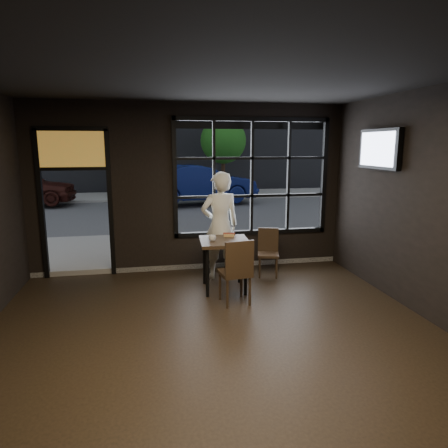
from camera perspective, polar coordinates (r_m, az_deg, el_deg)
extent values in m
cube|color=black|center=(4.81, 0.19, -19.09)|extent=(6.00, 7.00, 0.02)
cube|color=black|center=(4.23, 0.23, 22.02)|extent=(6.00, 7.00, 0.02)
cube|color=black|center=(7.86, 4.00, 6.69)|extent=(3.06, 0.12, 2.28)
cube|color=orange|center=(7.69, -20.87, 10.00)|extent=(1.20, 0.06, 0.70)
cube|color=#545456|center=(28.19, -9.11, 6.13)|extent=(60.00, 41.00, 0.04)
cube|color=#5B5956|center=(27.56, -9.56, 21.71)|extent=(28.00, 12.00, 15.00)
cube|color=black|center=(6.77, 0.04, -5.82)|extent=(0.85, 0.85, 0.87)
cube|color=black|center=(6.18, 1.54, -6.69)|extent=(0.50, 0.50, 1.03)
cube|color=black|center=(7.49, 6.33, -4.14)|extent=(0.47, 0.47, 0.89)
imported|color=silver|center=(7.25, -0.59, -0.22)|extent=(0.77, 0.56, 1.96)
imported|color=silver|center=(6.58, -1.69, -2.02)|extent=(0.15, 0.15, 0.10)
cube|color=black|center=(7.07, 21.33, 9.95)|extent=(0.13, 1.11, 0.65)
imported|color=#0A1345|center=(16.32, -3.54, 5.74)|extent=(4.86, 2.46, 1.53)
imported|color=#37140F|center=(17.72, -27.24, 4.82)|extent=(4.30, 1.86, 1.45)
cylinder|color=#332114|center=(19.42, -14.37, 7.45)|extent=(0.23, 0.23, 2.51)
sphere|color=#24661B|center=(19.40, -14.67, 13.51)|extent=(2.74, 2.74, 2.74)
cylinder|color=#332114|center=(19.37, -0.12, 7.01)|extent=(0.18, 0.18, 1.99)
sphere|color=#386728|center=(19.32, -0.12, 11.81)|extent=(2.17, 2.17, 2.17)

